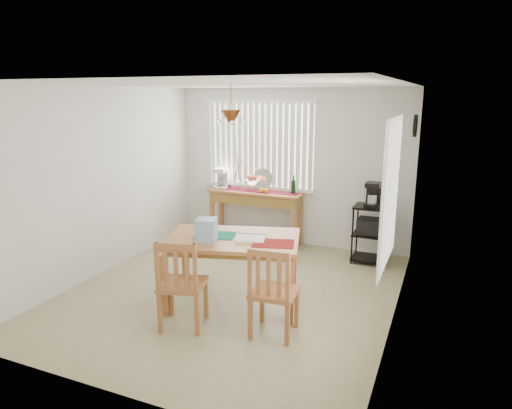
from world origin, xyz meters
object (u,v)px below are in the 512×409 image
at_px(sideboard, 256,204).
at_px(dining_table, 233,245).
at_px(chair_left, 182,285).
at_px(cart_items, 373,195).
at_px(chair_right, 273,292).
at_px(wire_cart, 371,229).

xyz_separation_m(sideboard, dining_table, (0.67, -2.28, 0.06)).
relative_size(dining_table, chair_left, 1.74).
bearing_deg(cart_items, dining_table, -122.04).
bearing_deg(dining_table, chair_right, -36.98).
bearing_deg(sideboard, cart_items, -5.98).
height_order(sideboard, dining_table, sideboard).
bearing_deg(dining_table, cart_items, 57.96).
bearing_deg(chair_left, cart_items, 61.55).
bearing_deg(wire_cart, chair_right, -102.34).
xyz_separation_m(sideboard, chair_left, (0.42, -3.04, -0.18)).
bearing_deg(dining_table, sideboard, 106.30).
bearing_deg(chair_right, cart_items, 77.70).
height_order(wire_cart, dining_table, wire_cart).
relative_size(chair_left, chair_right, 1.02).
xyz_separation_m(wire_cart, dining_table, (-1.30, -2.06, 0.21)).
bearing_deg(chair_right, sideboard, 116.24).
relative_size(sideboard, dining_table, 0.91).
bearing_deg(chair_right, dining_table, 143.02).
bearing_deg(cart_items, wire_cart, -90.00).
height_order(wire_cart, chair_left, chair_left).
relative_size(cart_items, dining_table, 0.20).
height_order(cart_items, chair_right, cart_items).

